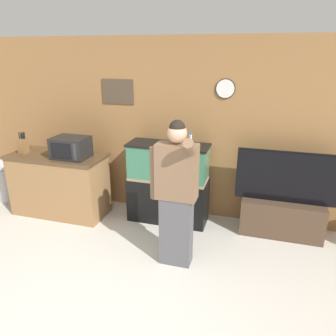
{
  "coord_description": "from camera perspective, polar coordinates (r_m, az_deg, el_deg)",
  "views": [
    {
      "loc": [
        1.35,
        -1.94,
        2.4
      ],
      "look_at": [
        0.27,
        1.64,
        1.05
      ],
      "focal_mm": 35.0,
      "sensor_mm": 36.0,
      "label": 1
    }
  ],
  "objects": [
    {
      "name": "microwave",
      "position": [
        4.87,
        -16.56,
        3.43
      ],
      "size": [
        0.5,
        0.38,
        0.3
      ],
      "color": "black",
      "rests_on": "counter_island"
    },
    {
      "name": "aquarium_on_stand",
      "position": [
        4.74,
        0.03,
        -2.65
      ],
      "size": [
        1.15,
        0.45,
        1.17
      ],
      "color": "black",
      "rests_on": "ground_plane"
    },
    {
      "name": "counter_island",
      "position": [
        5.27,
        -18.33,
        -2.7
      ],
      "size": [
        1.45,
        0.65,
        0.94
      ],
      "color": "olive",
      "rests_on": "ground_plane"
    },
    {
      "name": "wall_back_paneled",
      "position": [
        4.88,
        0.2,
        6.82
      ],
      "size": [
        10.0,
        0.08,
        2.6
      ],
      "color": "olive",
      "rests_on": "ground_plane"
    },
    {
      "name": "trash_bin",
      "position": [
        6.1,
        -26.45,
        -1.65
      ],
      "size": [
        0.32,
        0.32,
        0.75
      ],
      "color": "#B7B7BC",
      "rests_on": "ground_plane"
    },
    {
      "name": "person_standing",
      "position": [
        3.66,
        1.36,
        -4.39
      ],
      "size": [
        0.54,
        0.41,
        1.72
      ],
      "color": "#515156",
      "rests_on": "ground_plane"
    },
    {
      "name": "ground_plane",
      "position": [
        3.37,
        -14.06,
        -26.35
      ],
      "size": [
        18.0,
        18.0,
        0.0
      ],
      "primitive_type": "plane",
      "color": "beige"
    },
    {
      "name": "tv_on_stand",
      "position": [
        4.72,
        19.28,
        -6.97
      ],
      "size": [
        1.3,
        0.4,
        1.19
      ],
      "color": "#4C3828",
      "rests_on": "ground_plane"
    },
    {
      "name": "knife_block",
      "position": [
        5.36,
        -23.95,
        3.6
      ],
      "size": [
        0.12,
        0.12,
        0.33
      ],
      "color": "brown",
      "rests_on": "counter_island"
    }
  ]
}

